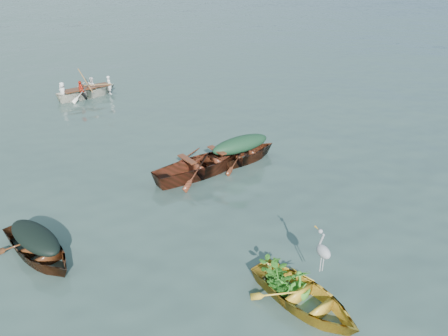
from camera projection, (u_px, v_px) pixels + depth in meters
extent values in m
plane|color=#374D46|center=(234.00, 205.00, 12.08)|extent=(140.00, 140.00, 0.00)
imported|color=yellow|center=(303.00, 306.00, 8.66)|extent=(2.24, 3.36, 0.83)
imported|color=#532F13|center=(40.00, 257.00, 10.04)|extent=(2.53, 3.55, 0.81)
imported|color=#562914|center=(240.00, 162.00, 14.53)|extent=(4.09, 2.00, 0.89)
imported|color=#5D2617|center=(203.00, 174.00, 13.77)|extent=(4.81, 2.46, 1.09)
imported|color=white|center=(88.00, 97.00, 20.98)|extent=(4.20, 2.30, 0.94)
ellipsoid|color=black|center=(35.00, 235.00, 9.77)|extent=(1.39, 1.95, 0.40)
ellipsoid|color=#183A24|center=(240.00, 143.00, 14.22)|extent=(2.25, 1.10, 0.52)
imported|color=#26711D|center=(285.00, 263.00, 8.73)|extent=(0.95, 1.07, 0.60)
imported|color=silver|center=(85.00, 80.00, 20.59)|extent=(3.01, 1.84, 0.76)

